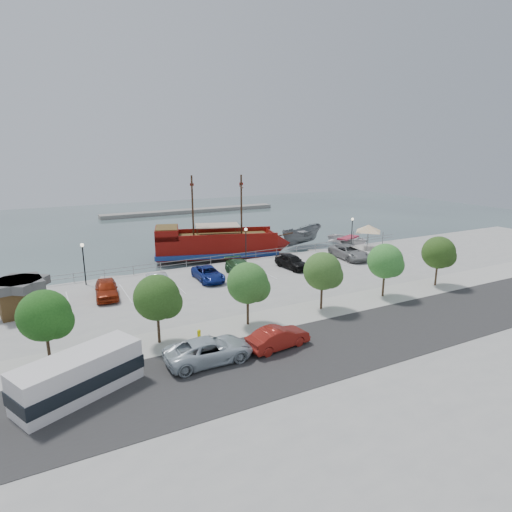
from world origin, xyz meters
name	(u,v)px	position (x,y,z in m)	size (l,w,h in m)	color
ground	(273,286)	(0.00, 0.00, -1.00)	(160.00, 160.00, 0.00)	#3E4C4D
land_slab	(434,370)	(0.00, -21.00, -0.60)	(100.00, 58.00, 1.20)	#959593
street	(380,333)	(0.00, -16.00, 0.01)	(100.00, 8.00, 0.04)	#2D2C2C
sidewalk	(330,307)	(0.00, -10.00, 0.01)	(100.00, 4.00, 0.05)	#AEACA3
seawall_railing	(241,256)	(0.00, 7.80, 0.53)	(50.00, 0.06, 1.00)	gray
far_shore	(191,211)	(10.00, 55.00, -0.60)	(40.00, 3.00, 0.80)	gray
pirate_ship	(226,245)	(0.28, 12.97, 0.93)	(18.63, 10.04, 11.54)	maroon
patrol_boat	(302,237)	(13.21, 14.44, 0.43)	(2.77, 7.38, 2.85)	slate
speedboat	(348,240)	(20.21, 12.19, -0.34)	(4.56, 6.38, 1.32)	silver
dock_west	(129,279)	(-13.22, 9.20, -0.82)	(6.45, 1.84, 0.37)	gray
dock_mid	(300,256)	(9.46, 9.20, -0.79)	(7.22, 2.06, 0.41)	slate
dock_east	(331,251)	(14.78, 9.20, -0.82)	(6.37, 1.82, 0.36)	gray
shed	(19,295)	(-23.69, 0.90, 1.55)	(4.08, 4.08, 2.92)	#4D361B
canopy_tent	(369,225)	(18.35, 5.88, 3.23)	(4.53, 4.53, 3.71)	slate
street_van	(209,350)	(-12.86, -14.19, 0.80)	(2.66, 5.76, 1.60)	silver
street_sedan	(278,338)	(-7.94, -14.55, 0.75)	(1.60, 4.58, 1.51)	maroon
shuttle_bus	(79,376)	(-20.66, -14.50, 1.18)	(7.31, 5.13, 2.44)	silver
fire_hydrant	(199,334)	(-12.32, -10.80, 0.42)	(0.27, 0.27, 0.77)	#EBE103
lamp_post_left	(83,256)	(-18.00, 6.50, 2.94)	(0.36, 0.36, 4.28)	black
lamp_post_mid	(246,239)	(0.00, 6.50, 2.94)	(0.36, 0.36, 4.28)	black
lamp_post_right	(352,228)	(16.00, 6.50, 2.94)	(0.36, 0.36, 4.28)	black
tree_a	(47,317)	(-21.85, -10.07, 3.30)	(3.30, 3.20, 5.00)	#473321
tree_b	(159,299)	(-14.85, -10.07, 3.30)	(3.30, 3.20, 5.00)	#473321
tree_c	(250,284)	(-7.85, -10.07, 3.30)	(3.30, 3.20, 5.00)	#473321
tree_d	(324,272)	(-0.85, -10.07, 3.30)	(3.30, 3.20, 5.00)	#473321
tree_e	(387,262)	(6.15, -10.07, 3.30)	(3.30, 3.20, 5.00)	#473321
tree_f	(440,254)	(13.15, -10.07, 3.30)	(3.30, 3.20, 5.00)	#473321
parked_car_a	(106,289)	(-16.74, 1.58, 0.83)	(1.97, 4.89, 1.67)	maroon
parked_car_b	(159,282)	(-11.89, 1.44, 0.77)	(1.64, 4.70, 1.55)	silver
parked_car_c	(208,274)	(-6.52, 2.18, 0.71)	(2.36, 5.13, 1.42)	navy
parked_car_d	(241,268)	(-2.76, 2.12, 0.80)	(2.25, 5.54, 1.61)	#2E6032
parked_car_e	(292,261)	(3.64, 2.00, 0.81)	(1.92, 4.76, 1.62)	black
parked_car_g	(349,252)	(12.31, 2.47, 0.84)	(2.78, 6.02, 1.67)	gray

